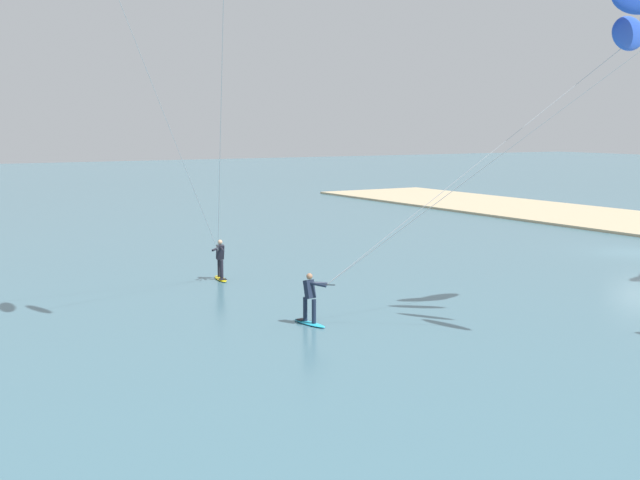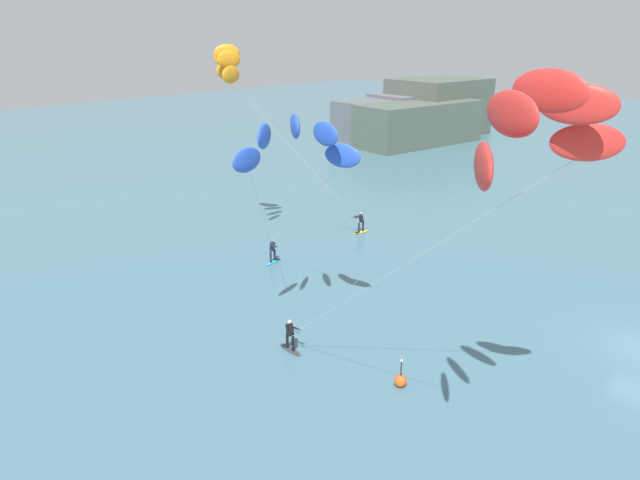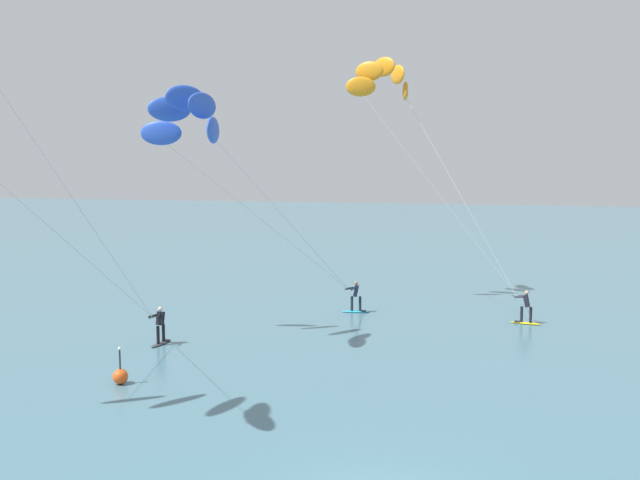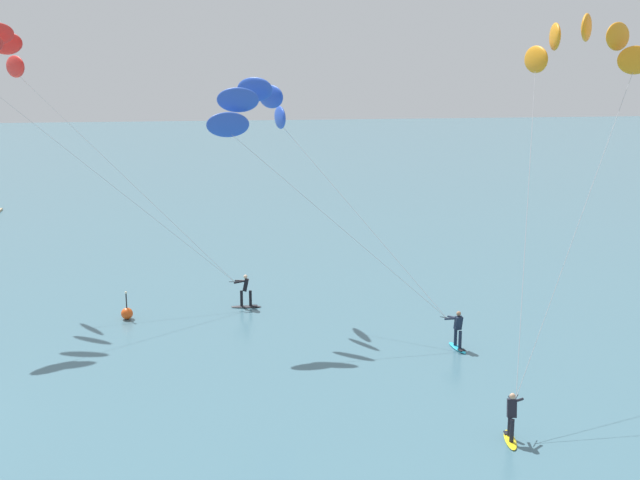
# 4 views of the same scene
# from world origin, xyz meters

# --- Properties ---
(ground_plane) EXTENTS (240.00, 240.00, 0.00)m
(ground_plane) POSITION_xyz_m (0.00, 0.00, 0.00)
(ground_plane) COLOR #426B7A
(kitesurfer_far_out) EXTENTS (9.46, 10.78, 11.30)m
(kitesurfer_far_out) POSITION_xyz_m (-10.49, 13.85, 9.66)
(kitesurfer_far_out) COLOR #23ADD1
(kitesurfer_far_out) RESTS_ON ground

